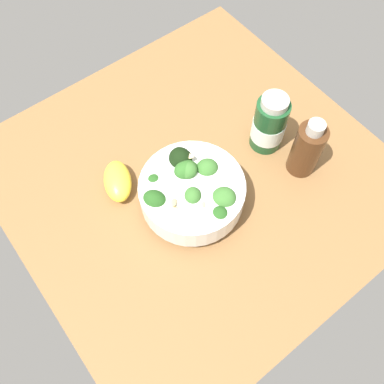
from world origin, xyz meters
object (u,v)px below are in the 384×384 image
lemon_wedge (118,181)px  bottle_short (307,149)px  bottle_tall (269,124)px  bowl_of_broccoli (192,191)px

lemon_wedge → bottle_short: 33.11cm
bottle_tall → bottle_short: size_ratio=0.97×
lemon_wedge → bottle_tall: bearing=72.1°
bowl_of_broccoli → bottle_tall: (-1.67, 18.70, 1.18)cm
bottle_tall → bowl_of_broccoli: bearing=-84.9°
bottle_short → lemon_wedge: bearing=-120.3°
bottle_tall → lemon_wedge: bearing=-107.9°
bowl_of_broccoli → bottle_short: (6.22, 20.15, 1.41)cm
lemon_wedge → bottle_tall: size_ratio=0.69×
bowl_of_broccoli → bottle_tall: 18.82cm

